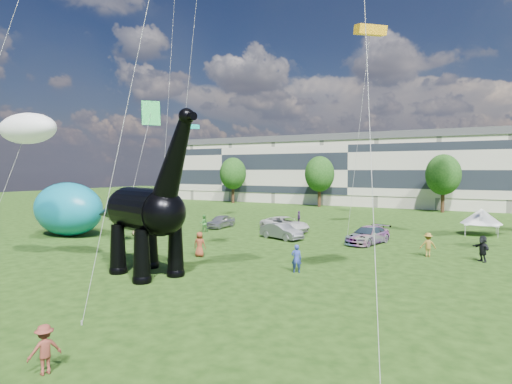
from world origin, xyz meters
The scene contains 15 objects.
ground centered at (0.00, 0.00, 0.00)m, with size 220.00×220.00×0.00m, color #16330C.
terrace_row centered at (-8.00, 62.00, 6.00)m, with size 78.00×11.00×12.00m, color beige.
tree_far_left centered at (-30.00, 53.00, 6.29)m, with size 5.20×5.20×9.44m.
tree_mid_left centered at (-12.00, 53.00, 6.29)m, with size 5.20×5.20×9.44m.
tree_mid_right centered at (8.00, 53.00, 6.29)m, with size 5.20×5.20×9.44m.
dinosaur_sculpture centered at (-4.35, 1.96, 3.86)m, with size 12.41×5.57×10.23m.
car_silver centered at (-11.92, 21.96, 0.72)m, with size 1.69×4.21×1.43m, color #BCBCC2.
car_grey centered at (-2.47, 18.24, 0.74)m, with size 1.56×4.48×1.48m, color slate.
car_white centered at (-4.29, 22.81, 0.79)m, with size 2.61×5.65×1.57m, color silver.
car_dark centered at (5.31, 19.68, 0.77)m, with size 2.16×5.31×1.54m, color #595960.
gazebo_near centered at (13.87, 30.25, 1.88)m, with size 4.04×4.04×2.68m.
gazebo_left centered at (-27.73, 28.62, 1.75)m, with size 4.71×4.71×2.49m.
inflatable_teal centered at (-21.90, 9.80, 2.64)m, with size 8.46×5.29×5.29m, color #0C7B98.
visitors centered at (0.35, 14.26, 0.89)m, with size 52.26×47.89×1.89m.
kites centered at (-1.62, 5.10, 13.95)m, with size 63.04×40.05×24.60m.
Camera 1 is at (15.08, -17.84, 6.55)m, focal length 30.00 mm.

